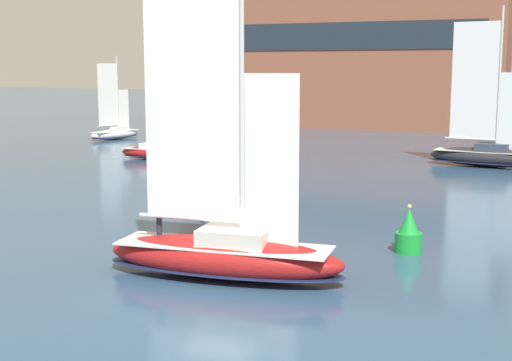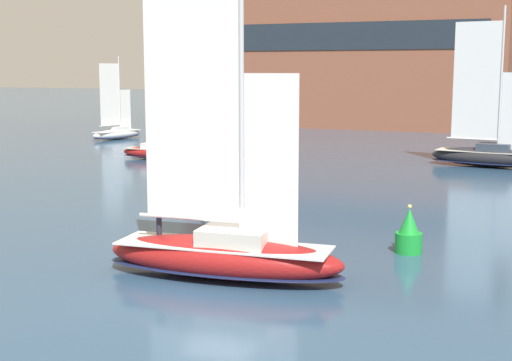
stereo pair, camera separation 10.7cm
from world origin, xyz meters
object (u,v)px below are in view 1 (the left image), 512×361
object	(u,v)px
sailboat_main	(224,251)
channel_buoy	(409,234)
sailboat_moored_outer_mooring	(115,132)
sailboat_moored_mid_channel	(155,152)
sailboat_moored_near_marina	(487,154)

from	to	relation	value
sailboat_main	channel_buoy	world-z (taller)	sailboat_main
sailboat_moored_outer_mooring	channel_buoy	distance (m)	50.42
sailboat_main	channel_buoy	bearing A→B (deg)	47.52
channel_buoy	sailboat_moored_mid_channel	bearing A→B (deg)	137.85
sailboat_moored_mid_channel	channel_buoy	distance (m)	32.62
sailboat_moored_outer_mooring	sailboat_main	bearing A→B (deg)	-52.66
sailboat_moored_outer_mooring	sailboat_moored_mid_channel	bearing A→B (deg)	-46.67
sailboat_main	sailboat_moored_outer_mooring	size ratio (longest dim) A/B	1.40
channel_buoy	sailboat_main	bearing A→B (deg)	-132.48
sailboat_main	sailboat_moored_mid_channel	distance (m)	33.53
sailboat_main	sailboat_moored_mid_channel	size ratio (longest dim) A/B	1.39
sailboat_moored_mid_channel	sailboat_moored_outer_mooring	bearing A→B (deg)	133.33
sailboat_moored_near_marina	sailboat_moored_outer_mooring	xyz separation A→B (m)	(-37.28, 7.41, -0.21)
sailboat_moored_mid_channel	sailboat_moored_near_marina	bearing A→B (deg)	12.51
sailboat_moored_mid_channel	channel_buoy	xyz separation A→B (m)	(24.18, -21.89, 0.19)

